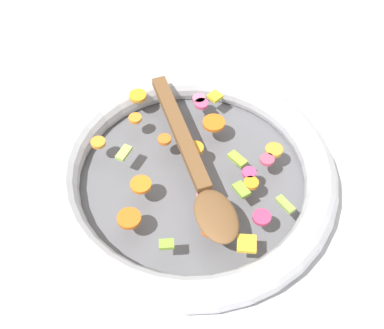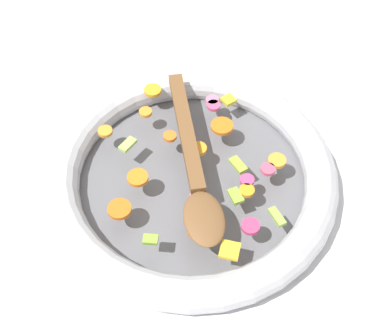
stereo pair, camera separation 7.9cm
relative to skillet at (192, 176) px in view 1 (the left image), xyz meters
The scene contains 4 objects.
ground_plane 0.02m from the skillet, ahead, with size 4.00×4.00×0.00m, color silver.
skillet is the anchor object (origin of this frame).
chopped_vegetables 0.03m from the skillet, 128.01° to the right, with size 0.35×0.28×0.01m.
wooden_spoon 0.05m from the skillet, 156.14° to the left, with size 0.31×0.17×0.01m.
Camera 1 is at (-0.36, 0.33, 0.67)m, focal length 50.00 mm.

